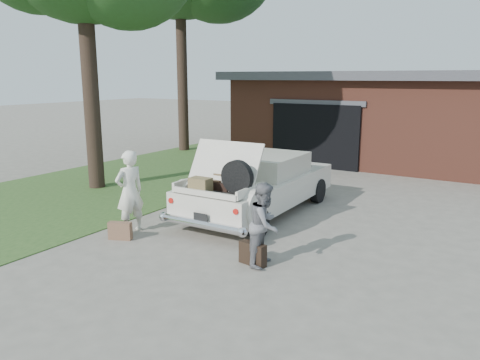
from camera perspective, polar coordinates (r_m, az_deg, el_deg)
The scene contains 8 objects.
ground at distance 9.17m, azimuth -1.99°, elevation -7.42°, with size 90.00×90.00×0.00m, color gray.
grass_strip at distance 14.80m, azimuth -13.36°, elevation 0.01°, with size 6.00×16.00×0.02m, color #2D4C1E.
house at distance 19.08m, azimuth 20.25°, elevation 7.37°, with size 12.80×7.80×3.30m.
sedan at distance 10.80m, azimuth 2.37°, elevation -0.50°, with size 1.90×4.75×1.84m.
woman_left at distance 9.71m, azimuth -13.31°, elevation -1.40°, with size 0.62×0.41×1.69m, color silver.
woman_right at distance 7.85m, azimuth 3.05°, elevation -5.41°, with size 0.69×0.54×1.42m, color slate.
suitcase_left at distance 9.48m, azimuth -14.41°, elevation -6.02°, with size 0.45×0.14×0.35m, color brown.
suitcase_right at distance 8.00m, azimuth 1.55°, elevation -8.99°, with size 0.50×0.16×0.38m, color black.
Camera 1 is at (4.79, -7.16, 3.12)m, focal length 35.00 mm.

